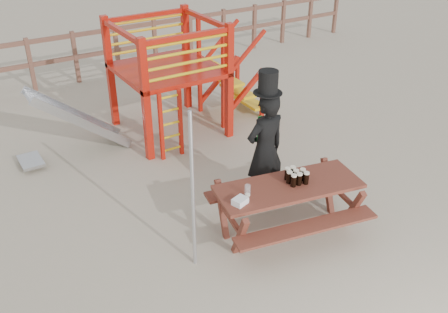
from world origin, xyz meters
TOP-DOWN VIEW (x-y plane):
  - ground at (0.00, 0.00)m, footprint 60.00×60.00m
  - back_fence at (0.00, 7.00)m, footprint 15.09×0.09m
  - playground_fort at (0.12, 3.58)m, footprint 4.71×1.84m
  - picnic_table at (0.12, -0.02)m, footprint 2.13×1.66m
  - man_with_hat at (0.27, 0.71)m, footprint 0.65×0.45m
  - metal_pole at (-1.24, 0.06)m, footprint 0.05×0.05m
  - parasol_base at (1.15, 0.52)m, footprint 0.46×0.46m
  - paper_bag at (-0.65, -0.04)m, footprint 0.21×0.19m
  - stout_pints at (0.24, -0.00)m, footprint 0.27×0.29m
  - empty_glasses at (-0.47, 0.07)m, footprint 0.07×0.07m

SIDE VIEW (x-z plane):
  - ground at x=0.00m, z-range 0.00..0.00m
  - parasol_base at x=1.15m, z-range -0.04..0.15m
  - picnic_table at x=0.12m, z-range 0.10..0.84m
  - back_fence at x=0.00m, z-range 0.14..1.34m
  - paper_bag at x=-0.65m, z-range 0.74..0.82m
  - empty_glasses at x=-0.47m, z-range 0.73..0.88m
  - stout_pints at x=0.24m, z-range 0.74..0.91m
  - man_with_hat at x=0.27m, z-range -0.11..1.94m
  - metal_pole at x=-1.24m, z-range 0.00..2.09m
  - playground_fort at x=0.12m, z-range 0.02..2.12m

